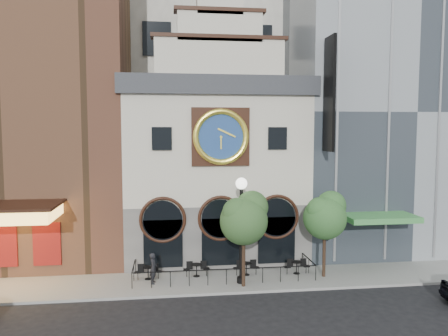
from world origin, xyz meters
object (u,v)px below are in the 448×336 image
bistro_2 (246,268)px  tree_right (325,214)px  lamppost (241,218)px  tree_left (244,217)px  pedestrian (153,268)px  bistro_3 (297,266)px  bistro_0 (148,272)px  bistro_1 (197,269)px

bistro_2 → tree_right: bearing=-9.8°
lamppost → tree_left: lamppost is taller
lamppost → tree_left: (0.10, -0.51, 0.17)m
pedestrian → tree_right: (10.21, -0.06, 2.90)m
bistro_2 → bistro_3: bearing=-2.7°
pedestrian → tree_right: bearing=-86.8°
lamppost → tree_right: (5.18, 0.48, -0.00)m
bistro_2 → bistro_3: (3.11, -0.15, 0.00)m
bistro_2 → lamppost: bearing=-113.0°
bistro_0 → bistro_1: size_ratio=1.00×
tree_right → bistro_0: bearing=175.7°
bistro_2 → lamppost: size_ratio=0.26×
bistro_0 → bistro_1: 2.88m
bistro_0 → bistro_2: 5.91m
bistro_3 → tree_left: size_ratio=0.29×
lamppost → tree_left: bearing=-98.1°
bistro_1 → pedestrian: (-2.54, -0.88, 0.42)m
pedestrian → tree_left: (5.12, -1.05, 3.07)m
bistro_1 → tree_right: size_ratio=0.31×
bistro_2 → tree_left: size_ratio=0.29×
bistro_1 → bistro_3: (6.14, -0.28, 0.00)m
bistro_0 → tree_right: bearing=-4.3°
pedestrian → lamppost: 5.83m
bistro_3 → bistro_1: bearing=177.3°
bistro_0 → pedestrian: (0.34, -0.73, 0.42)m
lamppost → tree_right: size_ratio=1.19×
lamppost → bistro_0: bearing=147.8°
tree_right → lamppost: bearing=-174.7°
bistro_1 → tree_right: bearing=-7.0°
bistro_3 → tree_left: bearing=-155.2°
bistro_1 → pedestrian: pedestrian is taller
tree_left → bistro_0: bearing=162.0°
bistro_3 → pedestrian: 8.71m
tree_left → bistro_3: bearing=24.8°
pedestrian → lamppost: bearing=-92.6°
lamppost → tree_right: bearing=-13.5°
bistro_3 → lamppost: size_ratio=0.26×
bistro_1 → tree_left: bearing=-36.7°
bistro_1 → bistro_2: bearing=-2.6°
bistro_3 → lamppost: 5.07m
bistro_0 → tree_left: (5.46, -1.78, 3.49)m
bistro_1 → bistro_3: 6.15m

